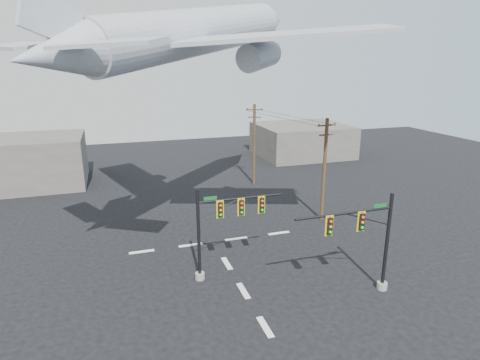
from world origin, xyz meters
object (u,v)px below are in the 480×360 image
object	(u,v)px
signal_mast_far	(220,227)
utility_pole_b	(254,143)
airliner	(198,33)
signal_mast_near	(368,242)
utility_pole_a	(324,168)

from	to	relation	value
signal_mast_far	utility_pole_b	bearing A→B (deg)	64.36
signal_mast_far	utility_pole_b	size ratio (longest dim) A/B	0.67
signal_mast_far	airliner	bearing A→B (deg)	85.98
utility_pole_b	signal_mast_near	bearing A→B (deg)	-70.73
utility_pole_b	airliner	xyz separation A→B (m)	(-9.39, -12.82, 11.68)
signal_mast_far	signal_mast_near	bearing A→B (deg)	-30.77
utility_pole_b	utility_pole_a	bearing A→B (deg)	-57.75
signal_mast_near	signal_mast_far	xyz separation A→B (m)	(-8.42, 5.02, 0.08)
signal_mast_near	utility_pole_b	world-z (taller)	utility_pole_b
utility_pole_a	airliner	distance (m)	16.52
signal_mast_near	airliner	world-z (taller)	airliner
utility_pole_a	signal_mast_far	bearing A→B (deg)	-154.47
signal_mast_far	utility_pole_a	bearing A→B (deg)	31.57
utility_pole_b	airliner	distance (m)	19.72
signal_mast_near	signal_mast_far	bearing A→B (deg)	149.23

